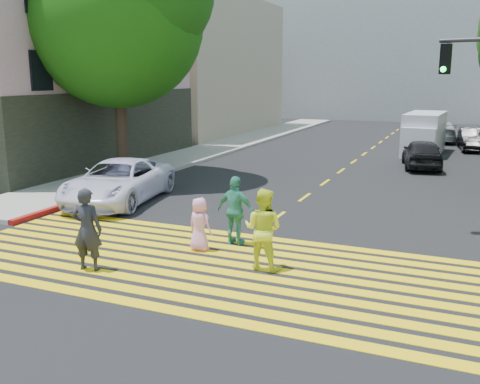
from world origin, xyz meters
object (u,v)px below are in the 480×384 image
Objects in this scene: dark_car_near at (422,153)px; white_van at (424,135)px; pedestrian_extra at (236,211)px; pedestrian_child at (200,224)px; pedestrian_man at (87,230)px; pedestrian_woman at (263,229)px; white_sedan at (118,181)px; silver_car at (441,131)px; dark_car_parked at (473,139)px; tree_left at (119,10)px.

white_van reaches higher than dark_car_near.
pedestrian_child is at bearing 58.80° from pedestrian_extra.
pedestrian_woman is (3.58, 1.62, -0.02)m from pedestrian_man.
pedestrian_woman is at bearing -40.76° from white_sedan.
white_sedan is at bearing 63.84° from silver_car.
white_sedan is 1.31× the size of dark_car_parked.
silver_car reaches higher than dark_car_parked.
pedestrian_extra is at bearing -45.88° from pedestrian_woman.
pedestrian_extra is at bearing 66.74° from dark_car_near.
pedestrian_man is 3.81m from pedestrian_extra.
pedestrian_woman is 27.40m from silver_car.
silver_car is 1.19× the size of dark_car_parked.
pedestrian_child is at bearing -15.39° from pedestrian_woman.
pedestrian_woman reaches higher than dark_car_parked.
dark_car_near is (11.49, 7.68, -6.21)m from tree_left.
white_van is (-0.65, -6.67, 0.40)m from silver_car.
pedestrian_man is 3.93m from pedestrian_woman.
tree_left is 5.69× the size of pedestrian_extra.
pedestrian_woman reaches higher than dark_car_near.
white_sedan is 1.06× the size of white_van.
dark_car_parked is (5.71, 22.02, -0.24)m from pedestrian_extra.
pedestrian_woman is 0.39× the size of silver_car.
pedestrian_child is 27.05m from silver_car.
tree_left is at bearing -70.57° from pedestrian_man.
white_sedan is (-6.92, 4.21, -0.20)m from pedestrian_woman.
pedestrian_child is at bearing -45.27° from tree_left.
dark_car_near reaches higher than pedestrian_child.
pedestrian_woman is 20.70m from white_van.
white_van is at bearing 52.45° from white_sedan.
dark_car_parked is (4.42, 23.44, -0.27)m from pedestrian_woman.
pedestrian_child is 0.34× the size of dark_car_parked.
tree_left is 2.54× the size of dark_car_parked.
white_sedan is 1.28× the size of dark_car_near.
white_van is (8.76, 16.40, 0.36)m from white_sedan.
pedestrian_man reaches higher than dark_car_parked.
white_van reaches higher than silver_car.
pedestrian_extra reaches higher than dark_car_near.
pedestrian_woman is at bearing -40.92° from tree_left.
pedestrian_man is 0.47× the size of dark_car_parked.
pedestrian_woman is at bearing -166.87° from pedestrian_man.
pedestrian_man reaches higher than white_sedan.
dark_car_near is at bearing -119.52° from pedestrian_man.
tree_left reaches higher than pedestrian_extra.
dark_car_near is (5.76, 17.37, -0.25)m from pedestrian_man.
white_sedan is 22.33m from dark_car_parked.
pedestrian_man is 26.31m from dark_car_parked.
tree_left is 15.15m from dark_car_near.
pedestrian_child is 20.37m from white_van.
pedestrian_child is 0.33× the size of dark_car_near.
white_sedan reaches higher than silver_car.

